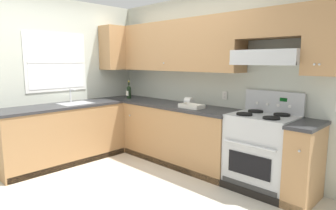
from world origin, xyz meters
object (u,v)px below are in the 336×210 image
(wine_bottle, at_px, (129,91))
(bowl, at_px, (192,107))
(paper_towel_roll, at_px, (189,101))
(stove, at_px, (261,151))

(wine_bottle, distance_m, bowl, 1.49)
(bowl, bearing_deg, wine_bottle, 178.41)
(wine_bottle, relative_size, bowl, 0.92)
(bowl, height_order, paper_towel_roll, paper_towel_roll)
(wine_bottle, bearing_deg, bowl, -1.59)
(stove, xyz_separation_m, paper_towel_roll, (-1.25, 0.10, 0.49))
(paper_towel_roll, bearing_deg, bowl, -42.80)
(wine_bottle, height_order, paper_towel_roll, wine_bottle)
(bowl, bearing_deg, paper_towel_roll, 137.20)
(stove, height_order, paper_towel_roll, stove)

